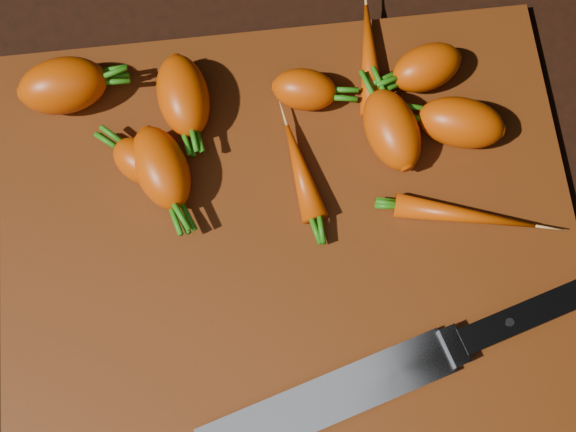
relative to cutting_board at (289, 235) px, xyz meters
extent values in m
cube|color=black|center=(0.00, 0.00, -0.01)|extent=(2.00, 2.00, 0.01)
cube|color=#6C3111|center=(0.00, 0.00, 0.00)|extent=(0.50, 0.40, 0.01)
ellipsoid|color=#C94000|center=(-0.18, 0.15, 0.03)|extent=(0.08, 0.06, 0.05)
ellipsoid|color=#C94000|center=(-0.12, 0.07, 0.02)|extent=(0.06, 0.06, 0.04)
ellipsoid|color=#C94000|center=(-0.10, 0.06, 0.03)|extent=(0.07, 0.09, 0.05)
ellipsoid|color=#C94000|center=(0.10, 0.08, 0.03)|extent=(0.06, 0.09, 0.05)
ellipsoid|color=#C94000|center=(0.14, 0.13, 0.03)|extent=(0.07, 0.06, 0.04)
ellipsoid|color=#C94000|center=(0.03, 0.13, 0.02)|extent=(0.07, 0.05, 0.04)
ellipsoid|color=#C94000|center=(0.16, 0.08, 0.03)|extent=(0.09, 0.07, 0.04)
ellipsoid|color=#C94000|center=(0.09, 0.15, 0.02)|extent=(0.03, 0.11, 0.02)
ellipsoid|color=#C94000|center=(0.15, 0.00, 0.02)|extent=(0.12, 0.05, 0.02)
ellipsoid|color=#C94000|center=(0.02, 0.05, 0.02)|extent=(0.04, 0.09, 0.02)
ellipsoid|color=#C94000|center=(-0.08, 0.13, 0.03)|extent=(0.05, 0.08, 0.05)
cube|color=gray|center=(0.02, -0.14, 0.01)|extent=(0.02, 0.04, 0.02)
cube|color=black|center=(0.08, -0.12, 0.01)|extent=(0.12, 0.06, 0.02)
cylinder|color=#B2B2B7|center=(0.07, -0.13, 0.02)|extent=(0.01, 0.01, 0.00)
camera|label=1|loc=(-0.02, -0.19, 0.67)|focal=50.00mm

